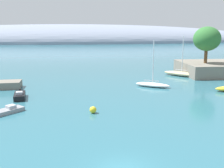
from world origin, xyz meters
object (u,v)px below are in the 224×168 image
(tree_clump_shore, at_px, (207,39))
(sailboat_sand_mid_mooring, at_px, (182,74))
(motorboat_grey_foreground, at_px, (7,111))
(motorboat_black_outer, at_px, (20,96))
(sailboat_white_near_shore, at_px, (153,84))
(mooring_buoy_yellow, at_px, (93,110))

(tree_clump_shore, height_order, sailboat_sand_mid_mooring, tree_clump_shore)
(motorboat_grey_foreground, relative_size, motorboat_black_outer, 0.90)
(tree_clump_shore, xyz_separation_m, sailboat_white_near_shore, (-14.68, -10.72, -7.61))
(tree_clump_shore, bearing_deg, motorboat_black_outer, -155.55)
(motorboat_black_outer, height_order, mooring_buoy_yellow, motorboat_black_outer)
(sailboat_sand_mid_mooring, height_order, motorboat_black_outer, sailboat_sand_mid_mooring)
(motorboat_grey_foreground, height_order, motorboat_black_outer, motorboat_black_outer)
(sailboat_sand_mid_mooring, relative_size, mooring_buoy_yellow, 10.14)
(sailboat_white_near_shore, distance_m, sailboat_sand_mid_mooring, 13.68)
(tree_clump_shore, distance_m, sailboat_sand_mid_mooring, 9.35)
(mooring_buoy_yellow, bearing_deg, sailboat_white_near_shore, 51.69)
(tree_clump_shore, xyz_separation_m, motorboat_black_outer, (-36.74, -16.71, -7.63))
(sailboat_sand_mid_mooring, height_order, motorboat_grey_foreground, sailboat_sand_mid_mooring)
(tree_clump_shore, xyz_separation_m, motorboat_grey_foreground, (-36.74, -23.89, -7.78))
(sailboat_white_near_shore, xyz_separation_m, sailboat_sand_mid_mooring, (9.15, 10.17, 0.10))
(sailboat_white_near_shore, xyz_separation_m, motorboat_black_outer, (-22.06, -5.98, -0.02))
(motorboat_grey_foreground, distance_m, motorboat_black_outer, 7.18)
(sailboat_sand_mid_mooring, bearing_deg, mooring_buoy_yellow, 95.13)
(motorboat_black_outer, bearing_deg, tree_clump_shore, 104.69)
(tree_clump_shore, bearing_deg, sailboat_sand_mid_mooring, -174.30)
(motorboat_grey_foreground, height_order, mooring_buoy_yellow, motorboat_grey_foreground)
(sailboat_sand_mid_mooring, distance_m, motorboat_black_outer, 35.14)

